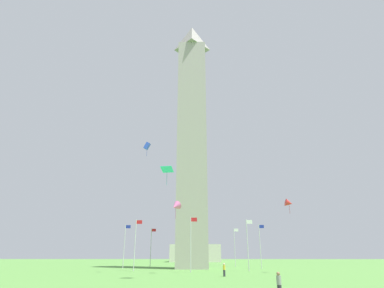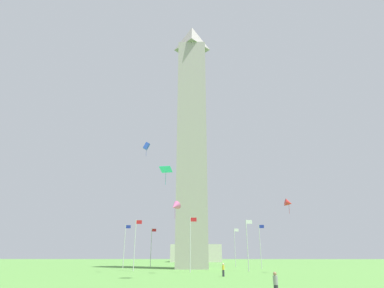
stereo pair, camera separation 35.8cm
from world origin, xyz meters
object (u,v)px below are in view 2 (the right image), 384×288
(flagpole_ne, at_px, (235,245))
(flagpole_s, at_px, (125,244))
(flagpole_n, at_px, (260,244))
(flagpole_nw, at_px, (248,242))
(person_gray_shirt, at_px, (276,285))
(flagpole_w, at_px, (191,241))
(kite_blue_box, at_px, (147,146))
(flagpole_e, at_px, (193,246))
(kite_red_delta, at_px, (289,203))
(flagpole_sw, at_px, (135,242))
(obelisk_monument, at_px, (192,131))
(kite_cyan_diamond, at_px, (166,170))
(distant_building, at_px, (196,253))
(person_yellow_shirt, at_px, (223,270))
(flagpole_se, at_px, (151,245))
(kite_pink_delta, at_px, (175,206))

(flagpole_ne, relative_size, flagpole_s, 1.00)
(flagpole_n, height_order, flagpole_nw, same)
(person_gray_shirt, bearing_deg, flagpole_nw, 9.39)
(flagpole_w, distance_m, kite_blue_box, 17.50)
(flagpole_e, bearing_deg, flagpole_n, -45.00)
(flagpole_e, height_order, kite_red_delta, kite_red_delta)
(flagpole_sw, bearing_deg, obelisk_monument, 45.16)
(flagpole_w, xyz_separation_m, kite_red_delta, (16.09, -1.36, 5.94))
(flagpole_n, bearing_deg, person_gray_shirt, -99.65)
(kite_red_delta, bearing_deg, kite_cyan_diamond, -145.21)
(obelisk_monument, xyz_separation_m, flagpole_sw, (-9.78, -9.84, -24.90))
(flagpole_e, bearing_deg, person_gray_shirt, -83.56)
(person_gray_shirt, relative_size, distant_building, 0.09)
(flagpole_n, bearing_deg, person_yellow_shirt, -112.47)
(flagpole_nw, relative_size, kite_cyan_diamond, 3.75)
(flagpole_ne, distance_m, kite_red_delta, 26.56)
(flagpole_se, xyz_separation_m, distant_building, (10.13, 49.24, -1.60))
(flagpole_nw, bearing_deg, flagpole_se, 135.00)
(flagpole_e, xyz_separation_m, kite_pink_delta, (-2.38, -31.12, 5.18))
(kite_red_delta, distance_m, kite_pink_delta, 18.59)
(flagpole_n, xyz_separation_m, kite_blue_box, (-21.46, -16.49, 15.59))
(flagpole_w, distance_m, person_gray_shirt, 30.67)
(obelisk_monument, distance_m, flagpole_e, 28.53)
(flagpole_sw, distance_m, kite_blue_box, 17.10)
(kite_cyan_diamond, bearing_deg, person_yellow_shirt, 37.89)
(flagpole_s, distance_m, flagpole_w, 19.68)
(kite_cyan_diamond, bearing_deg, kite_pink_delta, 87.91)
(person_yellow_shirt, bearing_deg, kite_cyan_diamond, 105.61)
(obelisk_monument, height_order, kite_blue_box, obelisk_monument)
(person_gray_shirt, bearing_deg, flagpole_n, 5.39)
(flagpole_s, bearing_deg, flagpole_se, 67.50)
(flagpole_s, xyz_separation_m, kite_cyan_diamond, (11.13, -28.40, 8.17))
(flagpole_n, distance_m, kite_cyan_diamond, 33.95)
(obelisk_monument, distance_m, flagpole_n, 28.55)
(person_yellow_shirt, height_order, person_gray_shirt, person_yellow_shirt)
(flagpole_ne, xyz_separation_m, kite_blue_box, (-17.38, -26.33, 15.59))
(person_gray_shirt, height_order, distant_building, distant_building)
(flagpole_se, height_order, flagpole_sw, same)
(flagpole_se, distance_m, person_yellow_shirt, 35.79)
(flagpole_sw, relative_size, kite_cyan_diamond, 3.75)
(obelisk_monument, distance_m, kite_pink_delta, 26.28)
(flagpole_e, bearing_deg, kite_blue_box, -103.93)
(flagpole_e, relative_size, flagpole_sw, 1.00)
(flagpole_n, xyz_separation_m, flagpole_sw, (-23.76, -9.84, 0.00))
(flagpole_ne, bearing_deg, kite_cyan_diamond, -108.28)
(flagpole_se, xyz_separation_m, kite_red_delta, (25.94, -25.12, 5.94))
(kite_cyan_diamond, bearing_deg, flagpole_ne, 71.72)
(flagpole_nw, bearing_deg, distant_building, 97.89)
(flagpole_e, relative_size, flagpole_s, 1.00)
(person_yellow_shirt, xyz_separation_m, person_gray_shirt, (1.97, -20.94, -0.00))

